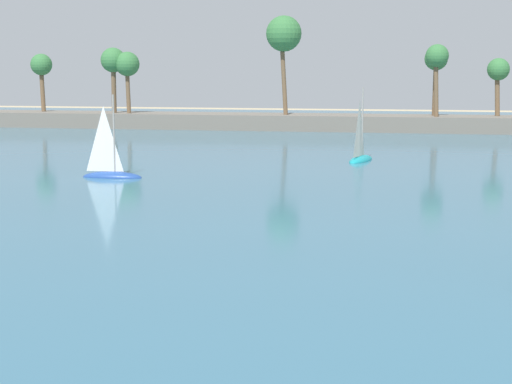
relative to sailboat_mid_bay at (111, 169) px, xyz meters
name	(u,v)px	position (x,y,z in m)	size (l,w,h in m)	color
sea	(365,147)	(15.59, 23.50, -0.55)	(220.00, 115.67, 0.06)	#386B84
palm_headland	(391,106)	(17.63, 41.22, 2.28)	(109.72, 6.53, 12.84)	slate
sailboat_mid_bay	(111,169)	(0.00, 0.00, 0.00)	(4.03, 1.27, 5.81)	#234793
sailboat_toward_headland	(361,154)	(15.68, 12.06, 0.02)	(2.33, 4.33, 6.01)	teal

